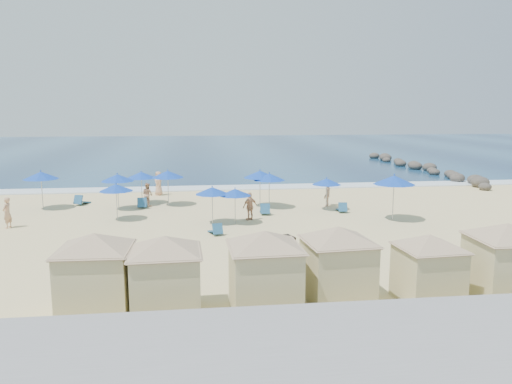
{
  "coord_description": "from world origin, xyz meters",
  "views": [
    {
      "loc": [
        0.37,
        -24.74,
        6.43
      ],
      "look_at": [
        3.83,
        3.0,
        1.75
      ],
      "focal_mm": 35.0,
      "sensor_mm": 36.0,
      "label": 1
    }
  ],
  "objects_px": {
    "umbrella_10": "(327,182)",
    "cabana_5": "(506,251)",
    "umbrella_6": "(212,191)",
    "beachgoer_0": "(7,213)",
    "umbrella_5": "(117,178)",
    "trash_bin": "(285,244)",
    "umbrella_8": "(235,192)",
    "cabana_1": "(165,266)",
    "cabana_2": "(265,261)",
    "cabana_4": "(429,259)",
    "beachgoer_4": "(159,183)",
    "rock_jetty": "(420,167)",
    "umbrella_4": "(141,175)",
    "umbrella_2": "(41,175)",
    "umbrella_11": "(394,180)",
    "umbrella_12": "(269,177)",
    "umbrella_3": "(116,188)",
    "beachgoer_2": "(250,206)",
    "umbrella_7": "(168,174)",
    "cabana_0": "(95,263)",
    "beachgoer_3": "(326,192)",
    "cabana_3": "(338,254)",
    "umbrella_9": "(260,174)",
    "beachgoer_1": "(147,194)"
  },
  "relations": [
    {
      "from": "cabana_3",
      "to": "umbrella_5",
      "type": "height_order",
      "value": "cabana_3"
    },
    {
      "from": "rock_jetty",
      "to": "beachgoer_1",
      "type": "bearing_deg",
      "value": -148.72
    },
    {
      "from": "umbrella_3",
      "to": "umbrella_9",
      "type": "bearing_deg",
      "value": 18.78
    },
    {
      "from": "umbrella_3",
      "to": "umbrella_5",
      "type": "xyz_separation_m",
      "value": [
        -0.37,
        3.16,
        0.15
      ]
    },
    {
      "from": "umbrella_6",
      "to": "umbrella_10",
      "type": "relative_size",
      "value": 1.02
    },
    {
      "from": "beachgoer_4",
      "to": "umbrella_6",
      "type": "bearing_deg",
      "value": 2.32
    },
    {
      "from": "rock_jetty",
      "to": "beachgoer_1",
      "type": "distance_m",
      "value": 31.33
    },
    {
      "from": "cabana_2",
      "to": "rock_jetty",
      "type": "bearing_deg",
      "value": 58.15
    },
    {
      "from": "cabana_5",
      "to": "beachgoer_2",
      "type": "xyz_separation_m",
      "value": [
        -7.23,
        13.2,
        -0.85
      ]
    },
    {
      "from": "cabana_0",
      "to": "umbrella_8",
      "type": "xyz_separation_m",
      "value": [
        5.38,
        11.98,
        0.15
      ]
    },
    {
      "from": "umbrella_6",
      "to": "beachgoer_3",
      "type": "xyz_separation_m",
      "value": [
        7.72,
        4.22,
        -0.97
      ]
    },
    {
      "from": "rock_jetty",
      "to": "beachgoer_0",
      "type": "height_order",
      "value": "beachgoer_0"
    },
    {
      "from": "umbrella_7",
      "to": "cabana_0",
      "type": "bearing_deg",
      "value": -94.35
    },
    {
      "from": "beachgoer_0",
      "to": "beachgoer_3",
      "type": "relative_size",
      "value": 0.92
    },
    {
      "from": "umbrella_8",
      "to": "umbrella_12",
      "type": "distance_m",
      "value": 4.97
    },
    {
      "from": "umbrella_10",
      "to": "cabana_5",
      "type": "bearing_deg",
      "value": -82.45
    },
    {
      "from": "umbrella_5",
      "to": "umbrella_11",
      "type": "bearing_deg",
      "value": -17.77
    },
    {
      "from": "umbrella_10",
      "to": "umbrella_12",
      "type": "distance_m",
      "value": 3.71
    },
    {
      "from": "umbrella_6",
      "to": "beachgoer_0",
      "type": "distance_m",
      "value": 11.18
    },
    {
      "from": "umbrella_12",
      "to": "trash_bin",
      "type": "bearing_deg",
      "value": -94.62
    },
    {
      "from": "umbrella_4",
      "to": "umbrella_11",
      "type": "bearing_deg",
      "value": -25.34
    },
    {
      "from": "cabana_1",
      "to": "cabana_2",
      "type": "relative_size",
      "value": 0.97
    },
    {
      "from": "beachgoer_3",
      "to": "umbrella_2",
      "type": "bearing_deg",
      "value": -73.43
    },
    {
      "from": "cabana_2",
      "to": "umbrella_5",
      "type": "distance_m",
      "value": 18.73
    },
    {
      "from": "beachgoer_0",
      "to": "beachgoer_1",
      "type": "xyz_separation_m",
      "value": [
        7.02,
        5.39,
        -0.07
      ]
    },
    {
      "from": "umbrella_3",
      "to": "umbrella_8",
      "type": "relative_size",
      "value": 1.06
    },
    {
      "from": "cabana_4",
      "to": "beachgoer_4",
      "type": "xyz_separation_m",
      "value": [
        -10.39,
        22.42,
        -0.57
      ]
    },
    {
      "from": "cabana_3",
      "to": "rock_jetty",
      "type": "bearing_deg",
      "value": 60.92
    },
    {
      "from": "cabana_1",
      "to": "umbrella_11",
      "type": "height_order",
      "value": "cabana_1"
    },
    {
      "from": "beachgoer_0",
      "to": "beachgoer_3",
      "type": "bearing_deg",
      "value": 113.26
    },
    {
      "from": "umbrella_10",
      "to": "umbrella_3",
      "type": "bearing_deg",
      "value": -174.04
    },
    {
      "from": "beachgoer_4",
      "to": "umbrella_10",
      "type": "bearing_deg",
      "value": 39.8
    },
    {
      "from": "cabana_1",
      "to": "beachgoer_1",
      "type": "height_order",
      "value": "cabana_1"
    },
    {
      "from": "umbrella_11",
      "to": "beachgoer_2",
      "type": "relative_size",
      "value": 1.68
    },
    {
      "from": "umbrella_2",
      "to": "cabana_1",
      "type": "bearing_deg",
      "value": -63.96
    },
    {
      "from": "cabana_1",
      "to": "umbrella_7",
      "type": "bearing_deg",
      "value": 92.55
    },
    {
      "from": "trash_bin",
      "to": "umbrella_8",
      "type": "height_order",
      "value": "umbrella_8"
    },
    {
      "from": "umbrella_7",
      "to": "cabana_3",
      "type": "bearing_deg",
      "value": -70.04
    },
    {
      "from": "umbrella_10",
      "to": "umbrella_4",
      "type": "bearing_deg",
      "value": 162.81
    },
    {
      "from": "umbrella_2",
      "to": "beachgoer_3",
      "type": "distance_m",
      "value": 18.59
    },
    {
      "from": "beachgoer_0",
      "to": "umbrella_5",
      "type": "bearing_deg",
      "value": 141.82
    },
    {
      "from": "cabana_5",
      "to": "rock_jetty",
      "type": "bearing_deg",
      "value": 69.06
    },
    {
      "from": "cabana_5",
      "to": "umbrella_6",
      "type": "height_order",
      "value": "cabana_5"
    },
    {
      "from": "rock_jetty",
      "to": "beachgoer_3",
      "type": "relative_size",
      "value": 14.41
    },
    {
      "from": "cabana_2",
      "to": "umbrella_10",
      "type": "distance_m",
      "value": 16.72
    },
    {
      "from": "umbrella_4",
      "to": "umbrella_5",
      "type": "height_order",
      "value": "umbrella_5"
    },
    {
      "from": "umbrella_4",
      "to": "umbrella_6",
      "type": "relative_size",
      "value": 1.04
    },
    {
      "from": "cabana_5",
      "to": "umbrella_3",
      "type": "xyz_separation_m",
      "value": [
        -14.93,
        14.17,
        0.25
      ]
    },
    {
      "from": "umbrella_7",
      "to": "beachgoer_2",
      "type": "xyz_separation_m",
      "value": [
        4.94,
        -5.16,
        -1.3
      ]
    },
    {
      "from": "umbrella_11",
      "to": "beachgoer_4",
      "type": "relative_size",
      "value": 1.53
    }
  ]
}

